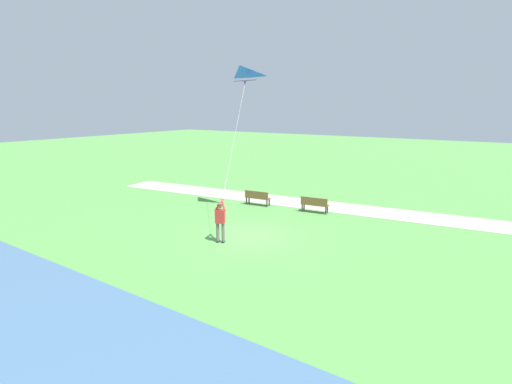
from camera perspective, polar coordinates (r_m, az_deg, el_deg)
The scene contains 6 objects.
ground_plane at distance 17.09m, azimuth -0.52°, elevation -6.65°, with size 120.00×120.00×0.00m, color #569947.
walkway_path at distance 22.17m, azimuth 13.82°, elevation -2.46°, with size 2.40×32.00×0.02m, color #B7AD99.
person_kite_flyer at distance 16.09m, azimuth -5.41°, elevation -4.03°, with size 0.63×0.49×1.83m.
flying_kite at distance 19.98m, azimuth -2.40°, elevation 17.05°, with size 4.39×2.70×5.81m.
park_bench_near_walkway at distance 22.15m, azimuth 0.19°, elevation -0.75°, with size 0.60×1.54×0.88m.
park_bench_far_walkway at distance 20.86m, azimuth 8.82°, elevation -1.75°, with size 0.60×1.54×0.88m.
Camera 1 is at (13.40, 8.98, 5.66)m, focal length 26.52 mm.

